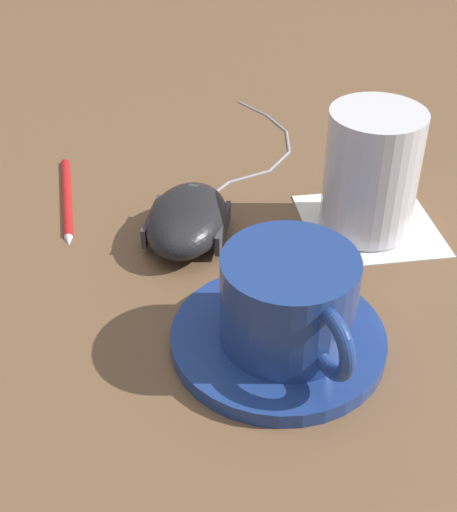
{
  "coord_description": "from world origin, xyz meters",
  "views": [
    {
      "loc": [
        0.13,
        -0.42,
        0.35
      ],
      "look_at": [
        0.03,
        0.0,
        0.03
      ],
      "focal_mm": 50.0,
      "sensor_mm": 36.0,
      "label": 1
    }
  ],
  "objects_px": {
    "saucer": "(278,339)",
    "pen": "(66,196)",
    "drinking_glass": "(371,172)",
    "computer_mouse": "(187,220)",
    "coffee_cup": "(290,301)"
  },
  "relations": [
    {
      "from": "drinking_glass",
      "to": "computer_mouse",
      "type": "bearing_deg",
      "value": -159.72
    },
    {
      "from": "coffee_cup",
      "to": "drinking_glass",
      "type": "xyz_separation_m",
      "value": [
        0.04,
        0.17,
        0.01
      ]
    },
    {
      "from": "saucer",
      "to": "computer_mouse",
      "type": "bearing_deg",
      "value": 132.03
    },
    {
      "from": "pen",
      "to": "coffee_cup",
      "type": "bearing_deg",
      "value": -31.97
    },
    {
      "from": "computer_mouse",
      "to": "drinking_glass",
      "type": "xyz_separation_m",
      "value": [
        0.14,
        0.05,
        0.04
      ]
    },
    {
      "from": "computer_mouse",
      "to": "saucer",
      "type": "bearing_deg",
      "value": -47.97
    },
    {
      "from": "coffee_cup",
      "to": "pen",
      "type": "height_order",
      "value": "coffee_cup"
    },
    {
      "from": "computer_mouse",
      "to": "coffee_cup",
      "type": "bearing_deg",
      "value": -46.75
    },
    {
      "from": "saucer",
      "to": "pen",
      "type": "relative_size",
      "value": 1.12
    },
    {
      "from": "saucer",
      "to": "coffee_cup",
      "type": "height_order",
      "value": "coffee_cup"
    },
    {
      "from": "saucer",
      "to": "computer_mouse",
      "type": "height_order",
      "value": "computer_mouse"
    },
    {
      "from": "saucer",
      "to": "drinking_glass",
      "type": "xyz_separation_m",
      "value": [
        0.05,
        0.16,
        0.05
      ]
    },
    {
      "from": "saucer",
      "to": "pen",
      "type": "distance_m",
      "value": 0.27
    },
    {
      "from": "coffee_cup",
      "to": "computer_mouse",
      "type": "xyz_separation_m",
      "value": [
        -0.11,
        0.11,
        -0.03
      ]
    },
    {
      "from": "computer_mouse",
      "to": "drinking_glass",
      "type": "relative_size",
      "value": 1.03
    }
  ]
}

